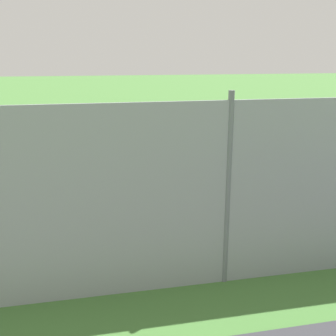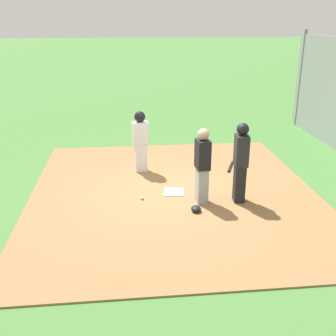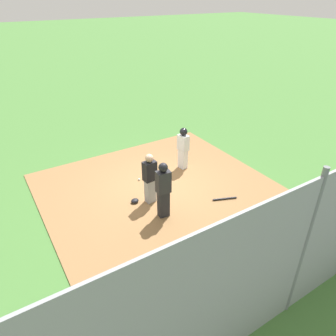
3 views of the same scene
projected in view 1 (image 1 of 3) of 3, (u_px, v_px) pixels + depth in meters
The scene contains 10 objects.
ground_plane at pixel (165, 189), 12.16m from camera, with size 140.00×140.00×0.00m, color #477A38.
dirt_infield at pixel (165, 189), 12.15m from camera, with size 7.20×6.40×0.03m, color olive.
home_plate at pixel (165, 188), 12.15m from camera, with size 0.44×0.44×0.02m, color white.
catcher at pixel (150, 167), 11.32m from camera, with size 0.40×0.29×1.62m.
umpire at pixel (154, 172), 10.53m from camera, with size 0.40×0.29×1.72m.
runner at pixel (206, 152), 12.84m from camera, with size 0.31×0.41×1.56m.
baseball_bat at pixel (230, 203), 10.85m from camera, with size 0.06×0.06×0.76m, color black.
catcher_mask at pixel (133, 192), 11.62m from camera, with size 0.24×0.20×0.12m, color black.
baseball at pixel (151, 180), 12.77m from camera, with size 0.07×0.07×0.07m, color white.
backstop_fence at pixel (227, 196), 6.80m from camera, with size 12.00×0.10×3.35m.
Camera 1 is at (-2.30, -11.31, 3.88)m, focal length 43.38 mm.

